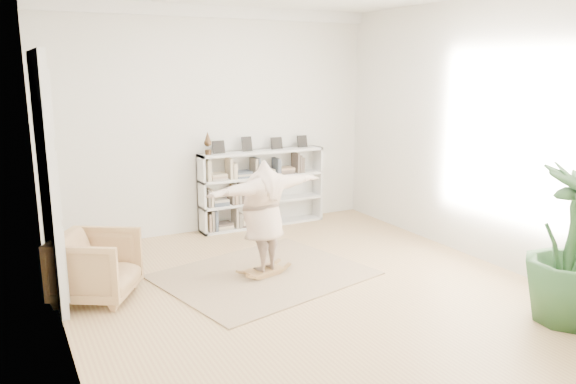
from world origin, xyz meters
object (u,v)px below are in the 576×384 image
Objects in this scene: rocker_board at (264,271)px; person at (263,213)px; bookshelf at (262,189)px; armchair at (96,266)px; houseplant at (573,246)px.

person is (0.00, -0.00, 0.78)m from rocker_board.
person is at bearing -114.46° from bookshelf.
armchair is 1.60× the size of rocker_board.
houseplant is at bearing -75.10° from bookshelf.
bookshelf is at bearing -25.62° from armchair.
person is at bearing -64.85° from armchair.
rocker_board is 0.32× the size of houseplant.
houseplant is (2.30, -2.71, 0.77)m from rocker_board.
armchair is at bearing -147.35° from bookshelf.
houseplant is (4.35, -2.95, 0.44)m from armchair.
bookshelf is 3.62m from armchair.
houseplant reaches higher than rocker_board.
bookshelf is at bearing -127.55° from person.
rocker_board is 0.78m from person.
houseplant is (1.30, -4.90, 0.21)m from bookshelf.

